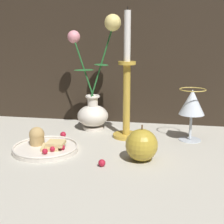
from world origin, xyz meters
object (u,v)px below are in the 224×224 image
at_px(candlestick, 127,92).
at_px(wine_glass, 192,104).
at_px(plate_with_pastries, 44,146).
at_px(apple_beside_vase, 142,145).
at_px(vase, 94,99).

bearing_deg(candlestick, wine_glass, 1.17).
distance_m(plate_with_pastries, apple_beside_vase, 0.28).
height_order(vase, wine_glass, vase).
bearing_deg(vase, candlestick, -28.79).
height_order(wine_glass, apple_beside_vase, wine_glass).
distance_m(candlestick, apple_beside_vase, 0.22).
bearing_deg(candlestick, apple_beside_vase, -71.11).
height_order(vase, plate_with_pastries, vase).
xyz_separation_m(vase, wine_glass, (0.32, -0.06, 0.01)).
distance_m(plate_with_pastries, candlestick, 0.30).
bearing_deg(candlestick, plate_with_pastries, -142.89).
bearing_deg(candlestick, vase, 151.21).
relative_size(vase, candlestick, 0.96).
bearing_deg(plate_with_pastries, vase, 68.22).
xyz_separation_m(wine_glass, candlestick, (-0.20, -0.00, 0.03)).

